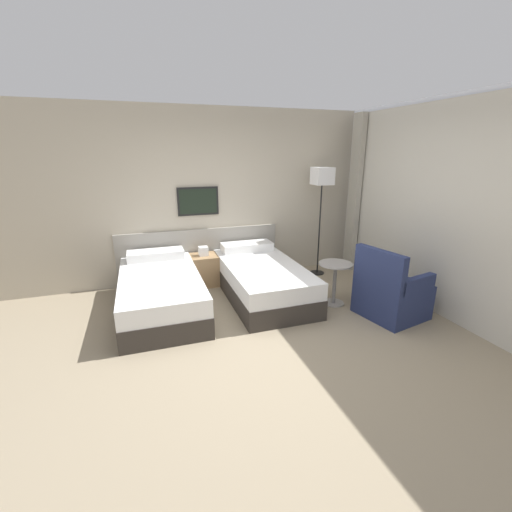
{
  "coord_description": "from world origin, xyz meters",
  "views": [
    {
      "loc": [
        -1.26,
        -3.12,
        2.04
      ],
      "look_at": [
        0.2,
        1.2,
        0.64
      ],
      "focal_mm": 24.0,
      "sensor_mm": 36.0,
      "label": 1
    }
  ],
  "objects_px": {
    "bed_near_door": "(161,291)",
    "side_table": "(335,276)",
    "bed_near_window": "(262,279)",
    "nightstand": "(204,269)",
    "floor_lamp": "(322,182)",
    "armchair": "(391,294)"
  },
  "relations": [
    {
      "from": "bed_near_door",
      "to": "side_table",
      "type": "xyz_separation_m",
      "value": [
        2.29,
        -0.58,
        0.16
      ]
    },
    {
      "from": "bed_near_door",
      "to": "bed_near_window",
      "type": "xyz_separation_m",
      "value": [
        1.43,
        0.0,
        0.0
      ]
    },
    {
      "from": "bed_near_door",
      "to": "nightstand",
      "type": "relative_size",
      "value": 3.15
    },
    {
      "from": "floor_lamp",
      "to": "side_table",
      "type": "distance_m",
      "value": 1.69
    },
    {
      "from": "floor_lamp",
      "to": "armchair",
      "type": "distance_m",
      "value": 2.15
    },
    {
      "from": "bed_near_door",
      "to": "nightstand",
      "type": "height_order",
      "value": "same"
    },
    {
      "from": "bed_near_window",
      "to": "armchair",
      "type": "bearing_deg",
      "value": -40.23
    },
    {
      "from": "nightstand",
      "to": "side_table",
      "type": "bearing_deg",
      "value": -39.41
    },
    {
      "from": "floor_lamp",
      "to": "armchair",
      "type": "height_order",
      "value": "floor_lamp"
    },
    {
      "from": "nightstand",
      "to": "armchair",
      "type": "height_order",
      "value": "armchair"
    },
    {
      "from": "bed_near_door",
      "to": "side_table",
      "type": "relative_size",
      "value": 3.32
    },
    {
      "from": "side_table",
      "to": "bed_near_window",
      "type": "bearing_deg",
      "value": 146.15
    },
    {
      "from": "floor_lamp",
      "to": "side_table",
      "type": "xyz_separation_m",
      "value": [
        -0.38,
        -1.17,
        -1.15
      ]
    },
    {
      "from": "bed_near_door",
      "to": "bed_near_window",
      "type": "relative_size",
      "value": 1.0
    },
    {
      "from": "floor_lamp",
      "to": "side_table",
      "type": "bearing_deg",
      "value": -108.02
    },
    {
      "from": "bed_near_window",
      "to": "floor_lamp",
      "type": "distance_m",
      "value": 1.9
    },
    {
      "from": "floor_lamp",
      "to": "bed_near_window",
      "type": "bearing_deg",
      "value": -154.29
    },
    {
      "from": "bed_near_window",
      "to": "nightstand",
      "type": "bearing_deg",
      "value": 134.9
    },
    {
      "from": "bed_near_door",
      "to": "bed_near_window",
      "type": "distance_m",
      "value": 1.43
    },
    {
      "from": "bed_near_door",
      "to": "side_table",
      "type": "distance_m",
      "value": 2.36
    },
    {
      "from": "bed_near_door",
      "to": "armchair",
      "type": "distance_m",
      "value": 2.99
    },
    {
      "from": "floor_lamp",
      "to": "side_table",
      "type": "height_order",
      "value": "floor_lamp"
    }
  ]
}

